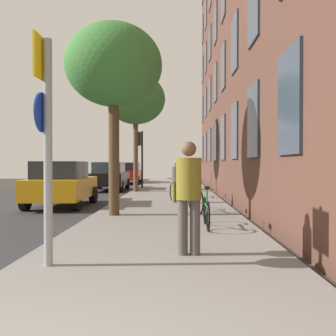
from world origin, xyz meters
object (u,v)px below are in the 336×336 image
bicycle_3 (193,188)px  car_0 (62,183)px  bicycle_0 (206,211)px  sign_post (46,132)px  car_1 (110,176)px  bicycle_1 (195,199)px  tree_near (114,67)px  tree_far (136,100)px  bicycle_2 (175,192)px  pedestrian_0 (189,190)px  pedestrian_1 (177,178)px  traffic_light (140,149)px  car_2 (129,173)px

bicycle_3 → car_0: car_0 is taller
bicycle_0 → car_0: 6.81m
sign_post → bicycle_0: (2.50, 3.12, -1.52)m
car_1 → sign_post: bearing=-82.9°
bicycle_1 → car_1: (-4.37, 9.90, 0.35)m
tree_near → bicycle_1: (2.31, 0.80, -3.75)m
tree_far → car_1: (-1.72, 2.07, -3.99)m
bicycle_2 → car_0: bearing=-171.9°
bicycle_1 → bicycle_3: (0.13, 4.63, 0.01)m
bicycle_1 → bicycle_3: bearing=88.4°
car_0 → tree_far: bearing=70.6°
pedestrian_0 → bicycle_0: bearing=78.9°
pedestrian_1 → car_0: (-4.11, -0.45, -0.17)m
car_1 → bicycle_1: bearing=-66.2°
traffic_light → pedestrian_1: (2.13, -8.11, -1.41)m
bicycle_3 → tree_far: bearing=130.9°
bicycle_0 → car_0: size_ratio=0.40×
tree_near → car_0: size_ratio=1.33×
car_1 → car_0: bearing=-92.2°
bicycle_1 → car_0: bearing=156.0°
tree_near → pedestrian_1: (1.75, 3.34, -3.24)m
bicycle_2 → pedestrian_0: pedestrian_0 is taller
sign_post → bicycle_1: bearing=67.8°
traffic_light → tree_far: tree_far is taller
sign_post → bicycle_1: size_ratio=1.96×
pedestrian_0 → car_1: 15.65m
tree_far → pedestrian_1: bearing=-68.5°
bicycle_1 → bicycle_3: 4.63m
tree_near → bicycle_2: (1.71, 3.46, -3.74)m
traffic_light → pedestrian_0: (2.30, -15.88, -1.28)m
car_2 → pedestrian_0: bearing=-80.3°
sign_post → pedestrian_1: size_ratio=2.06×
bicycle_1 → sign_post: bearing=-112.2°
bicycle_1 → car_0: 5.12m
car_2 → pedestrian_1: bearing=-76.0°
car_0 → pedestrian_1: bearing=6.3°
sign_post → car_1: bearing=97.1°
sign_post → pedestrian_1: sign_post is taller
bicycle_3 → car_2: 13.28m
tree_near → car_1: size_ratio=1.30×
pedestrian_0 → car_2: bearing=99.7°
tree_far → pedestrian_0: (2.27, -13.07, -3.69)m
tree_near → pedestrian_0: tree_near is taller
bicycle_2 → pedestrian_0: 7.92m
sign_post → bicycle_2: bearing=78.1°
car_2 → bicycle_2: bearing=-76.1°
pedestrian_0 → car_0: size_ratio=0.45×
pedestrian_1 → bicycle_1: bearing=-77.6°
bicycle_0 → car_1: (-4.47, 12.67, 0.36)m
traffic_light → car_1: traffic_light is taller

